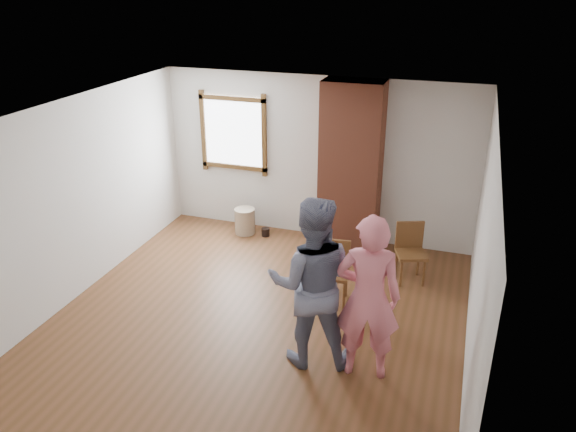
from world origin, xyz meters
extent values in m
plane|color=brown|center=(0.00, 0.00, 0.00)|extent=(5.50, 5.50, 0.00)
cube|color=silver|center=(0.00, 2.75, 1.30)|extent=(5.00, 0.04, 2.60)
cube|color=silver|center=(-2.50, 0.00, 1.30)|extent=(0.04, 5.50, 2.60)
cube|color=silver|center=(2.50, 0.00, 1.30)|extent=(0.04, 5.50, 2.60)
cube|color=white|center=(0.00, 0.00, 2.60)|extent=(5.00, 5.50, 0.04)
cube|color=#553818|center=(-1.40, 2.71, 1.60)|extent=(1.14, 0.06, 1.34)
cube|color=white|center=(-1.40, 2.73, 1.60)|extent=(1.00, 0.02, 1.20)
cube|color=#984D35|center=(0.60, 2.50, 1.30)|extent=(0.90, 0.50, 2.60)
cylinder|color=tan|center=(-1.12, 2.40, 0.22)|extent=(0.43, 0.43, 0.43)
cylinder|color=black|center=(-0.75, 2.40, 0.07)|extent=(0.15, 0.15, 0.13)
cube|color=brown|center=(0.79, 0.81, 0.41)|extent=(0.43, 0.43, 0.05)
cylinder|color=brown|center=(0.66, 0.64, 0.20)|extent=(0.04, 0.04, 0.41)
cylinder|color=brown|center=(0.97, 0.68, 0.20)|extent=(0.04, 0.04, 0.41)
cylinder|color=brown|center=(0.62, 0.95, 0.20)|extent=(0.04, 0.04, 0.41)
cylinder|color=brown|center=(0.92, 0.99, 0.20)|extent=(0.04, 0.04, 0.41)
cube|color=brown|center=(0.77, 0.98, 0.61)|extent=(0.38, 0.09, 0.41)
cube|color=brown|center=(1.68, 1.67, 0.42)|extent=(0.50, 0.50, 0.05)
cylinder|color=brown|center=(1.58, 1.47, 0.21)|extent=(0.04, 0.04, 0.42)
cylinder|color=brown|center=(1.88, 1.58, 0.21)|extent=(0.04, 0.04, 0.42)
cylinder|color=brown|center=(1.47, 1.77, 0.21)|extent=(0.04, 0.04, 0.42)
cylinder|color=brown|center=(1.77, 1.87, 0.21)|extent=(0.04, 0.04, 0.42)
cube|color=brown|center=(1.62, 1.84, 0.63)|extent=(0.38, 0.17, 0.42)
cylinder|color=brown|center=(0.51, 0.67, 0.58)|extent=(0.40, 0.40, 0.04)
cylinder|color=brown|center=(0.51, 0.67, 0.29)|extent=(0.06, 0.06, 0.54)
cylinder|color=brown|center=(0.51, 0.67, 0.01)|extent=(0.28, 0.28, 0.03)
cylinder|color=white|center=(0.51, 0.67, 0.60)|extent=(0.18, 0.18, 0.01)
cube|color=white|center=(0.52, 0.67, 0.64)|extent=(0.08, 0.07, 0.06)
imported|color=#121633|center=(0.84, -0.42, 0.98)|extent=(1.11, 0.96, 1.95)
imported|color=#E47281|center=(1.46, -0.46, 0.93)|extent=(0.74, 0.55, 1.87)
camera|label=1|loc=(2.23, -5.41, 4.02)|focal=35.00mm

